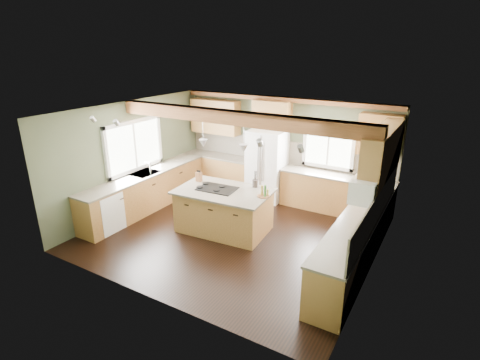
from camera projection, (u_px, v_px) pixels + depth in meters
The scene contains 37 objects.
floor at pixel (234, 234), 7.97m from camera, with size 5.60×5.60×0.00m, color black.
ceiling at pixel (233, 111), 7.08m from camera, with size 5.60×5.60×0.00m, color silver.
wall_back at pixel (284, 148), 9.55m from camera, with size 5.60×5.60×0.00m, color #49533A.
wall_left at pixel (133, 156), 8.85m from camera, with size 5.00×5.00×0.00m, color #49533A.
wall_right at pixel (378, 204), 6.19m from camera, with size 5.00×5.00×0.00m, color #49533A.
ceiling_beam at pixel (235, 118), 7.16m from camera, with size 5.55×0.26×0.26m, color #592F19.
soffit_trim at pixel (285, 99), 9.04m from camera, with size 5.55×0.20×0.10m, color #592F19.
backsplash_back at pixel (284, 152), 9.57m from camera, with size 5.58×0.03×0.58m, color brown.
backsplash_right at pixel (377, 208), 6.27m from camera, with size 0.03×3.70×0.58m, color brown.
base_cab_back_left at pixel (220, 172), 10.45m from camera, with size 2.02×0.60×0.88m, color brown.
counter_back_left at pixel (220, 156), 10.29m from camera, with size 2.06×0.64×0.04m, color #463E33.
base_cab_back_right at pixel (335, 194), 8.89m from camera, with size 2.62×0.60×0.88m, color brown.
counter_back_right at pixel (337, 176), 8.73m from camera, with size 2.66×0.64×0.04m, color #463E33.
base_cab_left at pixel (147, 192), 9.04m from camera, with size 0.60×3.70×0.88m, color brown.
counter_left at pixel (145, 174), 8.89m from camera, with size 0.64×3.74×0.04m, color #463E33.
base_cab_right at pixel (355, 244), 6.67m from camera, with size 0.60×3.70×0.88m, color brown.
counter_right at pixel (358, 221), 6.51m from camera, with size 0.64×3.74×0.04m, color #463E33.
upper_cab_back_left at pixel (215, 117), 10.13m from camera, with size 1.40×0.35×0.90m, color brown.
upper_cab_over_fridge at pixel (272, 115), 9.26m from camera, with size 0.96×0.35×0.70m, color brown.
upper_cab_right at pixel (383, 152), 6.78m from camera, with size 0.35×2.20×0.90m, color brown.
upper_cab_back_corner at pixel (380, 135), 8.09m from camera, with size 0.90×0.35×0.90m, color brown.
window_left at pixel (134, 146), 8.80m from camera, with size 0.04×1.60×1.05m, color white.
window_back at pixel (329, 144), 8.90m from camera, with size 1.10×0.04×1.00m, color white.
sink at pixel (145, 174), 8.88m from camera, with size 0.50×0.65×0.03m, color #262628.
faucet at pixel (150, 169), 8.75m from camera, with size 0.02×0.02×0.28m, color #B2B2B7.
dishwasher at pixel (104, 212), 7.99m from camera, with size 0.60×0.60×0.84m, color white.
oven at pixel (332, 282), 5.62m from camera, with size 0.60×0.72×0.84m, color white.
microwave at pixel (365, 189), 6.17m from camera, with size 0.40×0.70×0.38m, color white.
pendant_left at pixel (203, 143), 7.69m from camera, with size 0.18×0.18×0.16m, color #B2B2B7.
pendant_right at pixel (244, 148), 7.31m from camera, with size 0.18×0.18×0.16m, color #B2B2B7.
refrigerator at pixel (267, 165), 9.52m from camera, with size 0.90×0.74×1.80m, color white.
island at pixel (224, 211), 7.99m from camera, with size 1.84×1.12×0.88m, color brown.
island_top at pixel (224, 191), 7.83m from camera, with size 1.96×1.24×0.04m, color #463E33.
cooktop at pixel (217, 189), 7.88m from camera, with size 0.80×0.53×0.02m, color black.
knife_block at pixel (199, 177), 8.30m from camera, with size 0.13×0.10×0.21m, color brown.
utensil_crock at pixel (255, 183), 7.98m from camera, with size 0.12×0.12×0.16m, color #3D3731.
bottle_tray at pixel (264, 191), 7.47m from camera, with size 0.26×0.26×0.24m, color #5A2F1B, non-canonical shape.
Camera 1 is at (3.70, -6.06, 3.79)m, focal length 28.00 mm.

